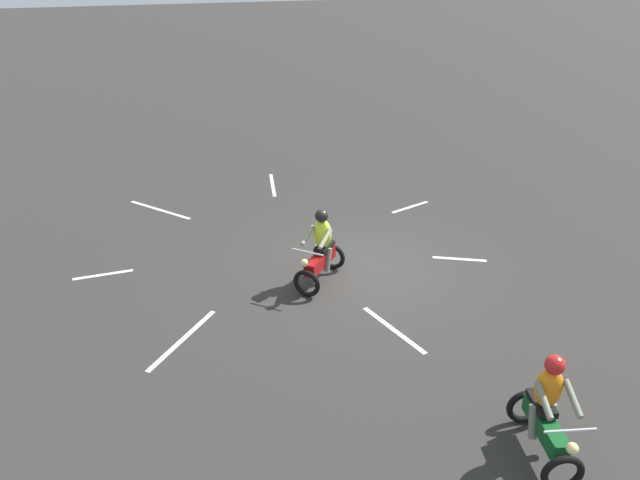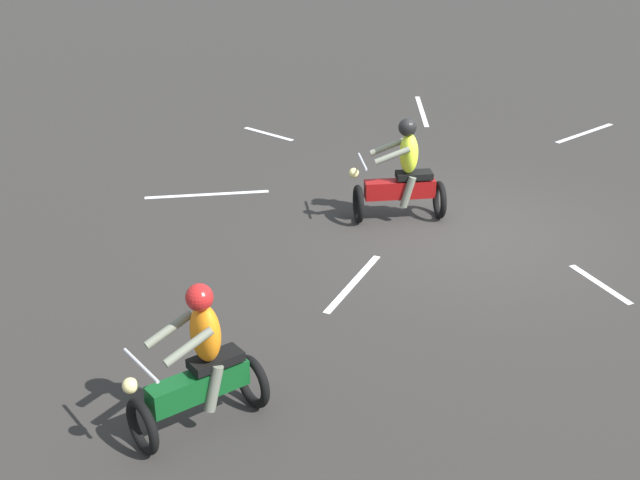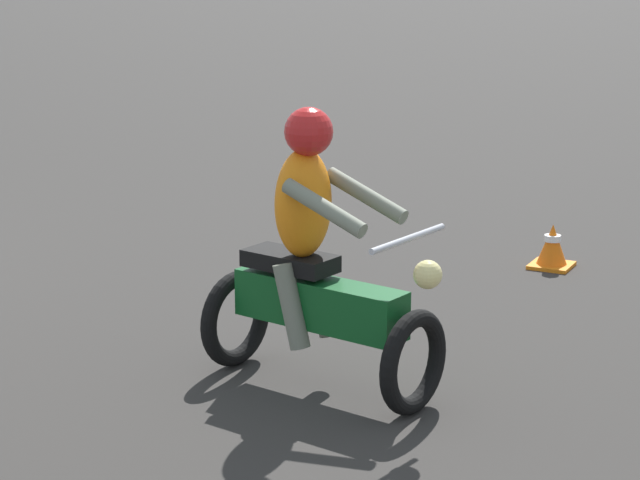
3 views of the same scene
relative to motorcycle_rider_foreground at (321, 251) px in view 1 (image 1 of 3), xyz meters
name	(u,v)px [view 1 (image 1 of 3)]	position (x,y,z in m)	size (l,w,h in m)	color
ground_plane	(364,269)	(-1.06, -0.26, -0.73)	(120.00, 120.00, 0.00)	#2D2B28
motorcycle_rider_foreground	(321,251)	(0.00, 0.00, 0.00)	(1.36, 1.46, 1.66)	black
motorcycle_rider_background	(547,413)	(-1.76, 5.58, 0.00)	(0.88, 1.55, 1.66)	black
lane_stripe_e	(103,275)	(4.54, -1.50, -0.72)	(0.10, 1.27, 0.01)	silver
lane_stripe_ne	(183,339)	(3.02, 1.42, -0.72)	(0.10, 2.08, 0.01)	silver
lane_stripe_n	(394,329)	(-0.85, 2.13, -0.72)	(0.10, 1.81, 0.01)	silver
lane_stripe_nw	(459,259)	(-3.34, -0.14, -0.72)	(0.10, 1.22, 0.01)	silver
lane_stripe_w	(410,207)	(-3.41, -3.25, -0.72)	(0.10, 1.30, 0.01)	silver
lane_stripe_s	(273,185)	(-0.10, -5.87, -0.72)	(0.10, 1.83, 0.01)	silver
lane_stripe_se	(160,210)	(3.21, -4.83, -0.72)	(0.10, 2.19, 0.01)	silver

